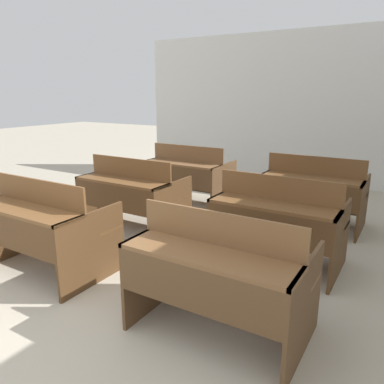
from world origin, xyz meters
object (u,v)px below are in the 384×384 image
Objects in this scene: bench_front_right at (219,272)px; bench_third_right at (314,191)px; bench_front_left at (44,225)px; bench_third_left at (188,174)px; bench_second_left at (132,193)px; bench_second_right at (278,220)px.

bench_third_right is at bearing 89.85° from bench_front_right.
bench_front_left is at bearing -125.60° from bench_third_right.
bench_third_left is 1.00× the size of bench_third_right.
bench_front_left is 1.00× the size of bench_second_left.
bench_second_left is (-0.02, 1.31, 0.00)m from bench_front_left.
bench_second_right is at bearing 90.65° from bench_front_right.
bench_second_left and bench_third_right have the same top height.
bench_front_right and bench_second_left have the same top height.
bench_front_right is at bearing -34.82° from bench_second_left.
bench_second_right is at bearing -90.92° from bench_third_right.
bench_second_right is 1.00× the size of bench_third_right.
bench_third_right is at bearing 89.08° from bench_second_right.
bench_third_left is at bearing 90.17° from bench_front_left.
bench_second_right is 1.00× the size of bench_third_left.
bench_second_left is 1.00× the size of bench_second_right.
bench_third_right is (0.01, 2.62, 0.00)m from bench_front_right.
bench_second_right is (-0.01, 1.28, 0.00)m from bench_front_right.
bench_second_left and bench_third_left have the same top height.
bench_third_left is (-1.87, 2.62, 0.00)m from bench_front_right.
bench_front_left is at bearing -89.83° from bench_third_left.
bench_front_right is at bearing -54.44° from bench_third_left.
bench_second_left is at bearing -90.56° from bench_third_left.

